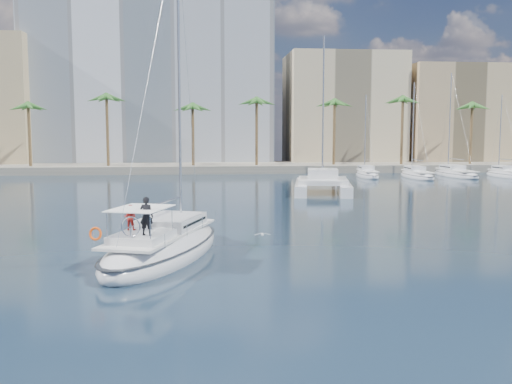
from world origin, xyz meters
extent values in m
plane|color=black|center=(0.00, 0.00, 0.00)|extent=(160.00, 160.00, 0.00)
cube|color=gray|center=(0.00, 61.00, 0.60)|extent=(120.00, 14.00, 1.20)
cube|color=white|center=(-12.00, 73.00, 14.00)|extent=(42.00, 16.00, 28.00)
cube|color=#C6B38E|center=(22.00, 70.00, 10.00)|extent=(20.00, 14.00, 20.00)
cube|color=tan|center=(42.00, 68.00, 9.00)|extent=(18.00, 12.00, 18.00)
cylinder|color=brown|center=(0.00, 57.00, 5.25)|extent=(0.44, 0.44, 10.50)
sphere|color=#316726|center=(0.00, 57.00, 10.50)|extent=(3.60, 3.60, 3.60)
cylinder|color=brown|center=(34.00, 57.00, 5.25)|extent=(0.44, 0.44, 10.50)
sphere|color=#316726|center=(34.00, 57.00, 10.50)|extent=(3.60, 3.60, 3.60)
ellipsoid|color=silver|center=(-5.22, -2.04, 0.38)|extent=(7.62, 12.91, 2.56)
ellipsoid|color=black|center=(-5.22, -2.04, 0.74)|extent=(7.70, 13.04, 0.18)
cube|color=silver|center=(-5.29, -2.26, 1.34)|extent=(5.58, 9.64, 0.12)
cube|color=silver|center=(-4.84, -0.91, 1.70)|extent=(3.78, 4.65, 0.60)
cube|color=black|center=(-4.84, -0.91, 1.72)|extent=(3.65, 4.21, 0.14)
cylinder|color=#B7BABF|center=(-4.39, 0.43, 9.47)|extent=(0.15, 0.15, 16.14)
cylinder|color=#B7BABF|center=(-5.18, -1.92, 2.90)|extent=(1.68, 4.75, 0.11)
cube|color=silver|center=(-6.05, -4.50, 1.58)|extent=(3.19, 3.66, 0.36)
cube|color=white|center=(-6.08, -4.62, 2.95)|extent=(3.19, 3.66, 0.04)
torus|color=silver|center=(-6.42, -5.63, 2.25)|extent=(0.92, 0.36, 0.96)
torus|color=#DE450B|center=(-8.00, -5.60, 1.95)|extent=(0.66, 0.39, 0.64)
imported|color=black|center=(-5.76, -5.17, 2.67)|extent=(0.76, 0.62, 1.81)
imported|color=red|center=(-6.69, -3.66, 2.39)|extent=(0.70, 0.60, 1.25)
cube|color=silver|center=(7.35, 28.44, 0.55)|extent=(3.30, 11.38, 1.10)
cube|color=silver|center=(11.75, 27.60, 0.55)|extent=(3.30, 11.38, 1.10)
cube|color=silver|center=(9.44, 27.46, 1.30)|extent=(6.16, 7.09, 0.50)
cube|color=silver|center=(9.55, 28.02, 2.00)|extent=(3.71, 3.93, 1.00)
cube|color=black|center=(9.55, 28.02, 2.05)|extent=(3.64, 3.49, 0.18)
cylinder|color=#B7BABF|center=(9.87, 29.69, 9.07)|extent=(0.18, 0.18, 15.15)
ellipsoid|color=silver|center=(0.34, 1.71, 0.43)|extent=(0.20, 0.38, 0.18)
sphere|color=silver|center=(0.34, 1.89, 0.45)|extent=(0.10, 0.10, 0.10)
cube|color=gray|center=(0.07, 1.71, 0.46)|extent=(0.43, 0.16, 0.10)
cube|color=gray|center=(0.61, 1.71, 0.46)|extent=(0.43, 0.16, 0.10)
camera|label=1|loc=(-3.14, -31.48, 6.60)|focal=40.00mm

